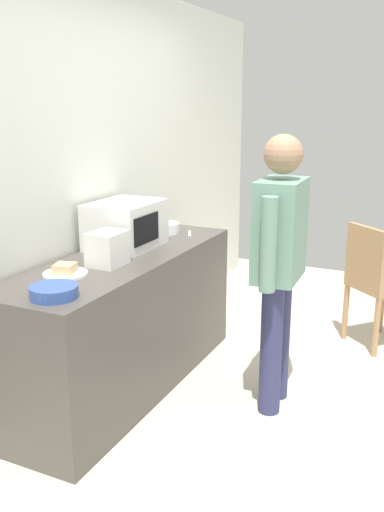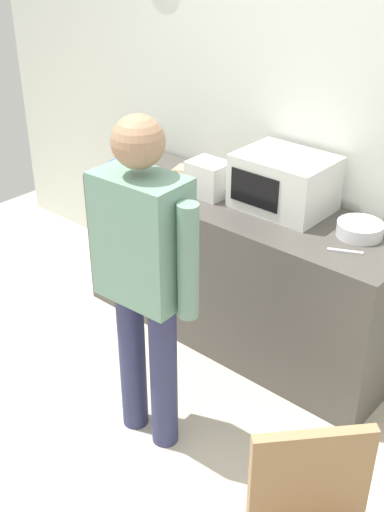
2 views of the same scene
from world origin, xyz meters
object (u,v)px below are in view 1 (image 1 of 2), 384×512
object	(u,v)px
spoon_utensil	(190,234)
toaster	(108,248)
fork_utensil	(152,225)
person_standing	(279,255)
microwave	(126,225)
cereal_bowl	(54,292)
wooden_chair	(375,280)
sandwich_plate	(65,272)
salad_bowl	(164,228)

from	to	relation	value
spoon_utensil	toaster	bearing A→B (deg)	174.62
fork_utensil	person_standing	xyz separation A→B (m)	(-0.66, -1.21, 0.07)
microwave	toaster	world-z (taller)	microwave
cereal_bowl	spoon_utensil	distance (m)	1.52
microwave	fork_utensil	world-z (taller)	microwave
microwave	wooden_chair	distance (m)	1.92
fork_utensil	wooden_chair	distance (m)	1.73
microwave	spoon_utensil	size ratio (longest dim) A/B	2.94
cereal_bowl	spoon_utensil	size ratio (longest dim) A/B	1.40
sandwich_plate	cereal_bowl	world-z (taller)	sandwich_plate
cereal_bowl	person_standing	world-z (taller)	person_standing
sandwich_plate	spoon_utensil	distance (m)	1.21
salad_bowl	cereal_bowl	xyz separation A→B (m)	(-1.49, -0.19, -0.01)
cereal_bowl	fork_utensil	size ratio (longest dim) A/B	1.40
person_standing	sandwich_plate	bearing A→B (deg)	123.12
cereal_bowl	fork_utensil	world-z (taller)	cereal_bowl
cereal_bowl	person_standing	distance (m)	1.30
toaster	fork_utensil	bearing A→B (deg)	15.58
sandwich_plate	cereal_bowl	xyz separation A→B (m)	(-0.32, -0.18, 0.01)
wooden_chair	spoon_utensil	bearing A→B (deg)	116.76
sandwich_plate	person_standing	xyz separation A→B (m)	(0.66, -1.02, 0.05)
fork_utensil	person_standing	bearing A→B (deg)	-118.66
microwave	toaster	xyz separation A→B (m)	(-0.42, -0.13, -0.05)
toaster	wooden_chair	xyz separation A→B (m)	(1.55, -1.33, -0.46)
microwave	person_standing	xyz separation A→B (m)	(-0.02, -1.05, -0.08)
spoon_utensil	person_standing	bearing A→B (deg)	-122.72
spoon_utensil	wooden_chair	bearing A→B (deg)	-63.24
microwave	spoon_utensil	xyz separation A→B (m)	(0.51, -0.22, -0.15)
salad_bowl	sandwich_plate	bearing A→B (deg)	-179.64
fork_utensil	spoon_utensil	bearing A→B (deg)	-108.68
person_standing	spoon_utensil	bearing A→B (deg)	57.28
salad_bowl	toaster	world-z (taller)	toaster
microwave	sandwich_plate	size ratio (longest dim) A/B	2.01
salad_bowl	fork_utensil	xyz separation A→B (m)	(0.16, 0.19, -0.03)
person_standing	wooden_chair	bearing A→B (deg)	-19.44
sandwich_plate	toaster	world-z (taller)	toaster
salad_bowl	cereal_bowl	distance (m)	1.50
cereal_bowl	sandwich_plate	bearing A→B (deg)	29.35
wooden_chair	toaster	bearing A→B (deg)	139.47
salad_bowl	wooden_chair	xyz separation A→B (m)	(0.66, -1.44, -0.40)
fork_utensil	person_standing	size ratio (longest dim) A/B	0.10
salad_bowl	person_standing	distance (m)	1.14
cereal_bowl	wooden_chair	xyz separation A→B (m)	(2.15, -1.25, -0.39)
toaster	salad_bowl	bearing A→B (deg)	6.92
toaster	microwave	bearing A→B (deg)	17.78
microwave	salad_bowl	size ratio (longest dim) A/B	2.15
cereal_bowl	spoon_utensil	xyz separation A→B (m)	(1.52, -0.01, -0.03)
sandwich_plate	wooden_chair	distance (m)	2.35
toaster	sandwich_plate	bearing A→B (deg)	159.54
toaster	spoon_utensil	world-z (taller)	toaster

